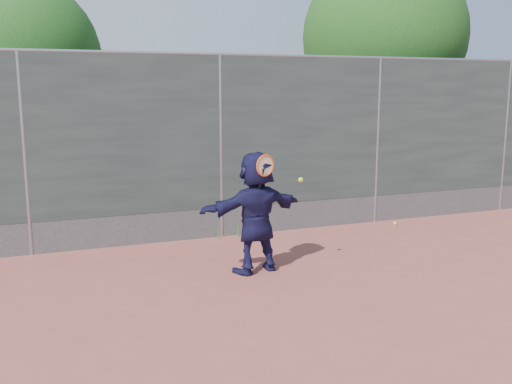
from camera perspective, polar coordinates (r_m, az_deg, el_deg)
name	(u,v)px	position (r m, az deg, el deg)	size (l,w,h in m)	color
ground	(316,311)	(6.60, 6.00, -11.73)	(80.00, 80.00, 0.00)	#9E4C42
player	(256,212)	(7.67, 0.00, -2.03)	(1.53, 0.49, 1.65)	#17163D
ball_ground	(395,223)	(10.72, 13.72, -3.07)	(0.07, 0.07, 0.07)	yellow
fence	(221,143)	(9.40, -3.54, 4.92)	(20.00, 0.06, 3.03)	#38423D
swing_action	(269,168)	(7.42, 1.26, 2.38)	(0.71, 0.15, 0.51)	#E75315
tree_right	(390,41)	(13.50, 13.21, 14.45)	(3.78, 3.60, 5.39)	#382314
tree_left	(30,63)	(11.99, -21.66, 11.90)	(3.15, 3.00, 4.53)	#382314
weed_clump	(240,229)	(9.63, -1.56, -3.68)	(0.68, 0.07, 0.30)	#387226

